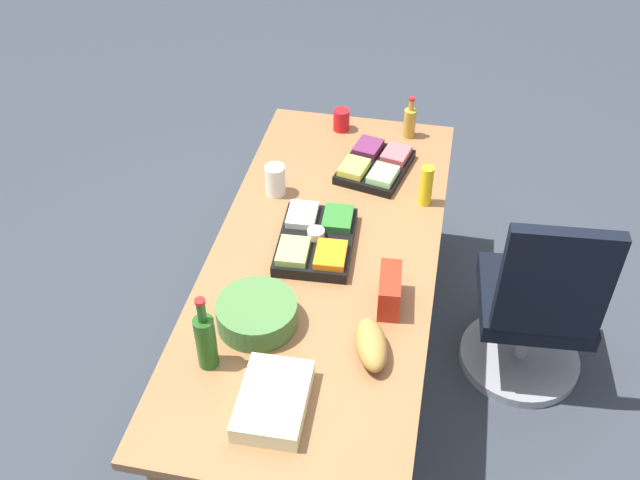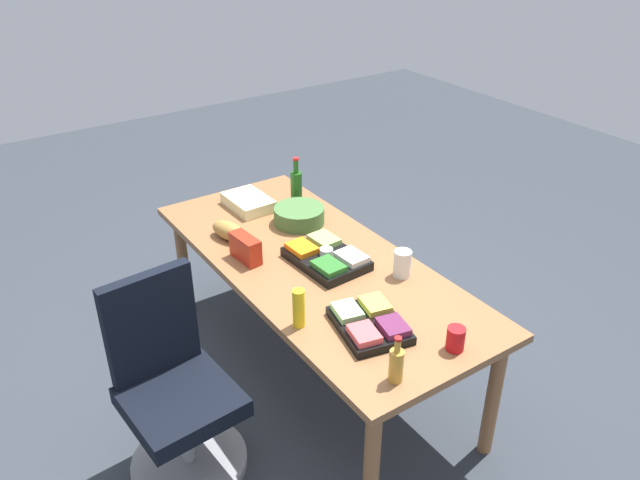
# 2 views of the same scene
# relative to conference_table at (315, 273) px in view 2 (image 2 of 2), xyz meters

# --- Properties ---
(ground_plane) EXTENTS (10.00, 10.00, 0.00)m
(ground_plane) POSITION_rel_conference_table_xyz_m (0.00, 0.00, -0.67)
(ground_plane) COLOR #31373E
(conference_table) EXTENTS (2.14, 0.92, 0.74)m
(conference_table) POSITION_rel_conference_table_xyz_m (0.00, 0.00, 0.00)
(conference_table) COLOR brown
(conference_table) RESTS_ON ground
(office_chair) EXTENTS (0.56, 0.56, 1.00)m
(office_chair) POSITION_rel_conference_table_xyz_m (0.19, -0.91, -0.29)
(office_chair) COLOR gray
(office_chair) RESTS_ON ground
(veggie_tray) EXTENTS (0.44, 0.32, 0.09)m
(veggie_tray) POSITION_rel_conference_table_xyz_m (0.05, 0.04, 0.11)
(veggie_tray) COLOR black
(veggie_tray) RESTS_ON conference_table
(bread_loaf) EXTENTS (0.26, 0.17, 0.10)m
(bread_loaf) POSITION_rel_conference_table_xyz_m (-0.48, -0.26, 0.13)
(bread_loaf) COLOR #A27736
(bread_loaf) RESTS_ON conference_table
(sheet_cake) EXTENTS (0.33, 0.23, 0.07)m
(sheet_cake) POSITION_rel_conference_table_xyz_m (-0.77, 0.02, 0.11)
(sheet_cake) COLOR beige
(sheet_cake) RESTS_ON conference_table
(dressing_bottle) EXTENTS (0.07, 0.07, 0.22)m
(dressing_bottle) POSITION_rel_conference_table_xyz_m (0.95, -0.24, 0.16)
(dressing_bottle) COLOR gold
(dressing_bottle) RESTS_ON conference_table
(salad_bowl) EXTENTS (0.36, 0.36, 0.10)m
(salad_bowl) POSITION_rel_conference_table_xyz_m (-0.42, 0.17, 0.12)
(salad_bowl) COLOR #426C35
(salad_bowl) RESTS_ON conference_table
(mustard_bottle) EXTENTS (0.07, 0.07, 0.19)m
(mustard_bottle) POSITION_rel_conference_table_xyz_m (0.42, -0.37, 0.17)
(mustard_bottle) COLOR yellow
(mustard_bottle) RESTS_ON conference_table
(fruit_platter) EXTENTS (0.41, 0.35, 0.07)m
(fruit_platter) POSITION_rel_conference_table_xyz_m (0.62, -0.12, 0.11)
(fruit_platter) COLOR black
(fruit_platter) RESTS_ON conference_table
(wine_bottle) EXTENTS (0.09, 0.09, 0.31)m
(wine_bottle) POSITION_rel_conference_table_xyz_m (-0.63, 0.28, 0.20)
(wine_bottle) COLOR #1C4F16
(wine_bottle) RESTS_ON conference_table
(red_solo_cup) EXTENTS (0.10, 0.10, 0.11)m
(red_solo_cup) POSITION_rel_conference_table_xyz_m (0.94, 0.10, 0.13)
(red_solo_cup) COLOR red
(red_solo_cup) RESTS_ON conference_table
(mayo_jar) EXTENTS (0.09, 0.09, 0.14)m
(mayo_jar) POSITION_rel_conference_table_xyz_m (0.36, 0.29, 0.15)
(mayo_jar) COLOR white
(mayo_jar) RESTS_ON conference_table
(chip_bag_red) EXTENTS (0.21, 0.10, 0.14)m
(chip_bag_red) POSITION_rel_conference_table_xyz_m (-0.22, -0.29, 0.15)
(chip_bag_red) COLOR #B62815
(chip_bag_red) RESTS_ON conference_table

